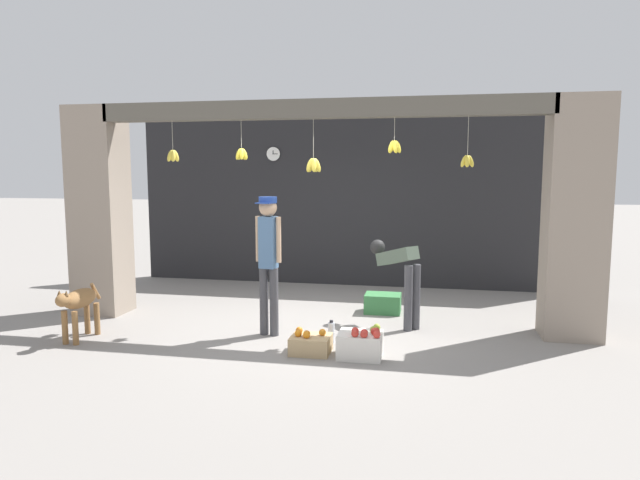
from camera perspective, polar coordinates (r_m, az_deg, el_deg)
name	(u,v)px	position (r m, az deg, el deg)	size (l,w,h in m)	color
ground_plane	(313,329)	(7.58, -0.66, -8.91)	(60.00, 60.00, 0.00)	gray
shop_back_wall	(348,203)	(10.28, 2.81, 3.70)	(7.73, 0.12, 2.97)	#232326
shop_pillar_left	(100,211)	(8.82, -21.16, 2.68)	(0.70, 0.60, 2.97)	gray
shop_pillar_right	(575,219)	(7.65, 24.14, 1.95)	(0.70, 0.60, 2.97)	gray
storefront_awning	(314,111)	(7.44, -0.57, 12.75)	(5.83, 0.28, 0.94)	#5B564C
dog	(79,303)	(7.60, -22.99, -5.80)	(0.24, 0.84, 0.68)	olive
shopkeeper	(268,253)	(7.14, -5.18, -1.31)	(0.34, 0.30, 1.75)	#424247
worker_stooping	(399,271)	(7.65, 7.95, -3.05)	(0.71, 0.69, 1.12)	#424247
fruit_crate_oranges	(311,344)	(6.61, -0.95, -10.31)	(0.45, 0.39, 0.28)	tan
fruit_crate_apples	(361,344)	(6.47, 4.10, -10.33)	(0.49, 0.41, 0.35)	silver
produce_box_green	(383,303)	(8.45, 6.30, -6.31)	(0.52, 0.39, 0.28)	#387A42
water_bottle	(331,332)	(6.97, 1.14, -9.23)	(0.08, 0.08, 0.28)	silver
wall_clock	(273,154)	(10.48, -4.68, 8.58)	(0.26, 0.03, 0.26)	black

